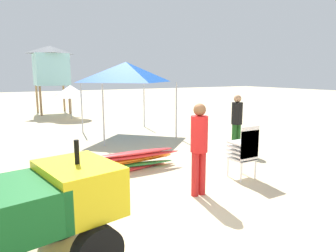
{
  "coord_description": "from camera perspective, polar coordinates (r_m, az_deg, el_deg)",
  "views": [
    {
      "loc": [
        -2.49,
        -4.03,
        2.29
      ],
      "look_at": [
        0.97,
        2.01,
        1.1
      ],
      "focal_mm": 32.62,
      "sensor_mm": 36.0,
      "label": 1
    }
  ],
  "objects": [
    {
      "name": "lifeguard_tower",
      "position": [
        19.19,
        -21.04,
        10.51
      ],
      "size": [
        1.98,
        1.98,
        3.9
      ],
      "color": "olive",
      "rests_on": "ground"
    },
    {
      "name": "lifeguard_near_right",
      "position": [
        9.27,
        12.74,
        1.27
      ],
      "size": [
        0.32,
        0.32,
        1.69
      ],
      "color": "#194C19",
      "rests_on": "ground"
    },
    {
      "name": "utility_cart",
      "position": [
        3.85,
        -27.64,
        -14.48
      ],
      "size": [
        2.73,
        1.7,
        1.5
      ],
      "color": "#146023",
      "rests_on": "ground"
    },
    {
      "name": "surfboard_pile",
      "position": [
        7.42,
        -6.92,
        -6.43
      ],
      "size": [
        2.63,
        0.69,
        0.48
      ],
      "color": "red",
      "rests_on": "ground"
    },
    {
      "name": "ground",
      "position": [
        5.26,
        1.74,
        -16.12
      ],
      "size": [
        80.0,
        80.0,
        0.0
      ],
      "primitive_type": "plane",
      "color": "beige"
    },
    {
      "name": "popup_canopy",
      "position": [
        11.49,
        -7.83,
        9.94
      ],
      "size": [
        2.75,
        2.75,
        2.73
      ],
      "color": "#B2B2B7",
      "rests_on": "ground"
    },
    {
      "name": "lifeguard_near_center",
      "position": [
        5.73,
        5.83,
        -3.21
      ],
      "size": [
        0.32,
        0.32,
        1.76
      ],
      "color": "red",
      "rests_on": "ground"
    },
    {
      "name": "beach_umbrella_mid",
      "position": [
        16.36,
        -17.75,
        6.22
      ],
      "size": [
        1.81,
        1.81,
        1.75
      ],
      "color": "beige",
      "rests_on": "ground"
    },
    {
      "name": "stacked_plastic_chairs",
      "position": [
        6.87,
        14.28,
        -4.03
      ],
      "size": [
        0.48,
        0.48,
        1.2
      ],
      "color": "white",
      "rests_on": "ground"
    }
  ]
}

